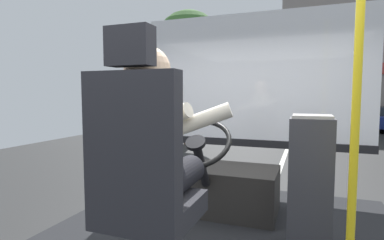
# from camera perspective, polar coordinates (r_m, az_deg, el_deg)

# --- Properties ---
(ground) EXTENTS (18.00, 44.00, 0.06)m
(ground) POSITION_cam_1_polar(r_m,az_deg,el_deg) (10.78, 17.32, -5.32)
(ground) COLOR #2D2D2D
(driver_seat) EXTENTS (0.48, 0.48, 1.36)m
(driver_seat) POSITION_cam_1_polar(r_m,az_deg,el_deg) (1.60, -9.05, -12.00)
(driver_seat) COLOR black
(driver_seat) RESTS_ON bus_floor
(bus_driver) EXTENTS (0.77, 0.55, 0.79)m
(bus_driver) POSITION_cam_1_polar(r_m,az_deg,el_deg) (1.65, -7.21, -4.29)
(bus_driver) COLOR black
(bus_driver) RESTS_ON driver_seat
(steering_console) EXTENTS (1.10, 1.04, 0.86)m
(steering_console) POSITION_cam_1_polar(r_m,az_deg,el_deg) (2.84, 4.22, -12.23)
(steering_console) COLOR #282623
(steering_console) RESTS_ON bus_floor
(handrail_pole) EXTENTS (0.04, 0.04, 2.17)m
(handrail_pole) POSITION_cam_1_polar(r_m,az_deg,el_deg) (1.81, 28.39, 5.22)
(handrail_pole) COLOR yellow
(handrail_pole) RESTS_ON bus_floor
(fare_box) EXTENTS (0.27, 0.26, 0.92)m
(fare_box) POSITION_cam_1_polar(r_m,az_deg,el_deg) (2.22, 21.17, -11.07)
(fare_box) COLOR #333338
(fare_box) RESTS_ON bus_floor
(windshield_panel) EXTENTS (2.50, 0.08, 1.48)m
(windshield_panel) POSITION_cam_1_polar(r_m,az_deg,el_deg) (3.48, 11.03, 4.56)
(windshield_panel) COLOR silver
(street_tree) EXTENTS (2.41, 2.41, 4.83)m
(street_tree) POSITION_cam_1_polar(r_m,az_deg,el_deg) (11.34, -0.62, 13.62)
(street_tree) COLOR #4C3828
(street_tree) RESTS_ON ground
(shop_building) EXTENTS (11.35, 4.13, 8.46)m
(shop_building) POSITION_cam_1_polar(r_m,az_deg,el_deg) (21.62, 32.16, 10.42)
(shop_building) COLOR gray
(shop_building) RESTS_ON ground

